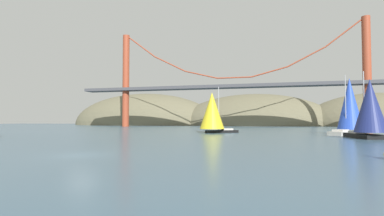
{
  "coord_description": "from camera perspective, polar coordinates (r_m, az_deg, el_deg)",
  "views": [
    {
      "loc": [
        14.19,
        -20.36,
        2.71
      ],
      "look_at": [
        0.0,
        32.54,
        4.9
      ],
      "focal_mm": 28.22,
      "sensor_mm": 36.0,
      "label": 1
    }
  ],
  "objects": [
    {
      "name": "ground_plane",
      "position": [
        24.96,
        -19.96,
        -8.38
      ],
      "size": [
        360.0,
        360.0,
        0.0
      ],
      "primitive_type": "plane",
      "color": "#426075"
    },
    {
      "name": "headland_right",
      "position": [
        162.0,
        31.48,
        -2.92
      ],
      "size": [
        64.99,
        44.0,
        30.39
      ],
      "primitive_type": "ellipsoid",
      "color": "#6B664C",
      "rests_on": "ground_plane"
    },
    {
      "name": "headland_left",
      "position": [
        170.09,
        -9.01,
        -3.18
      ],
      "size": [
        83.08,
        44.0,
        34.7
      ],
      "primitive_type": "ellipsoid",
      "color": "#6B664C",
      "rests_on": "ground_plane"
    },
    {
      "name": "headland_center",
      "position": [
        155.65,
        11.65,
        -3.25
      ],
      "size": [
        79.25,
        44.0,
        31.75
      ],
      "primitive_type": "ellipsoid",
      "color": "#6B664C",
      "rests_on": "ground_plane"
    },
    {
      "name": "suspension_bridge",
      "position": [
        117.13,
        7.97,
        4.86
      ],
      "size": [
        127.48,
        6.0,
        38.93
      ],
      "color": "#A34228",
      "rests_on": "ground_plane"
    },
    {
      "name": "sailboat_blue_spinnaker",
      "position": [
        63.34,
        27.59,
        0.42
      ],
      "size": [
        7.9,
        9.07,
        10.99
      ],
      "color": "#B7B2A8",
      "rests_on": "ground_plane"
    },
    {
      "name": "sailboat_navy_sail",
      "position": [
        50.12,
        30.51,
        -0.05
      ],
      "size": [
        5.19,
        9.18,
        9.99
      ],
      "color": "black",
      "rests_on": "ground_plane"
    },
    {
      "name": "sailboat_yellow_sail",
      "position": [
        63.92,
        3.88,
        -0.63
      ],
      "size": [
        8.92,
        7.59,
        9.81
      ],
      "color": "black",
      "rests_on": "ground_plane"
    }
  ]
}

